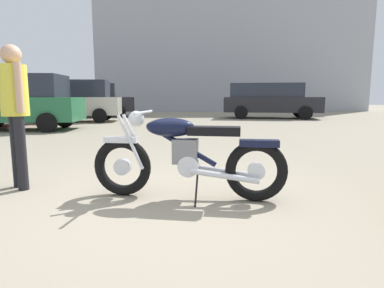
{
  "coord_description": "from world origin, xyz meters",
  "views": [
    {
      "loc": [
        0.24,
        -3.15,
        1.08
      ],
      "look_at": [
        0.25,
        0.7,
        0.51
      ],
      "focal_mm": 29.99,
      "sensor_mm": 36.0,
      "label": 1
    }
  ],
  "objects_px": {
    "pale_sedan_back": "(75,100)",
    "white_estate_far": "(95,100)",
    "bystander": "(14,102)",
    "silver_sedan_mid": "(269,99)",
    "red_hatchback_near": "(20,102)",
    "vintage_motorcycle": "(185,157)"
  },
  "relations": [
    {
      "from": "bystander",
      "to": "silver_sedan_mid",
      "type": "relative_size",
      "value": 0.34
    },
    {
      "from": "pale_sedan_back",
      "to": "white_estate_far",
      "type": "distance_m",
      "value": 3.33
    },
    {
      "from": "pale_sedan_back",
      "to": "white_estate_far",
      "type": "xyz_separation_m",
      "value": [
        -0.15,
        3.33,
        0.0
      ]
    },
    {
      "from": "silver_sedan_mid",
      "to": "pale_sedan_back",
      "type": "distance_m",
      "value": 9.2
    },
    {
      "from": "white_estate_far",
      "to": "bystander",
      "type": "bearing_deg",
      "value": -88.34
    },
    {
      "from": "vintage_motorcycle",
      "to": "red_hatchback_near",
      "type": "bearing_deg",
      "value": -44.21
    },
    {
      "from": "pale_sedan_back",
      "to": "white_estate_far",
      "type": "relative_size",
      "value": 0.98
    },
    {
      "from": "white_estate_far",
      "to": "silver_sedan_mid",
      "type": "bearing_deg",
      "value": -18.46
    },
    {
      "from": "silver_sedan_mid",
      "to": "red_hatchback_near",
      "type": "distance_m",
      "value": 11.08
    },
    {
      "from": "vintage_motorcycle",
      "to": "red_hatchback_near",
      "type": "distance_m",
      "value": 9.0
    },
    {
      "from": "vintage_motorcycle",
      "to": "white_estate_far",
      "type": "relative_size",
      "value": 0.5
    },
    {
      "from": "vintage_motorcycle",
      "to": "white_estate_far",
      "type": "xyz_separation_m",
      "value": [
        -5.12,
        14.04,
        0.47
      ]
    },
    {
      "from": "silver_sedan_mid",
      "to": "pale_sedan_back",
      "type": "relative_size",
      "value": 1.21
    },
    {
      "from": "silver_sedan_mid",
      "to": "white_estate_far",
      "type": "distance_m",
      "value": 9.15
    },
    {
      "from": "white_estate_far",
      "to": "pale_sedan_back",
      "type": "bearing_deg",
      "value": -98.83
    },
    {
      "from": "bystander",
      "to": "pale_sedan_back",
      "type": "relative_size",
      "value": 0.41
    },
    {
      "from": "bystander",
      "to": "red_hatchback_near",
      "type": "distance_m",
      "value": 7.61
    },
    {
      "from": "red_hatchback_near",
      "to": "bystander",
      "type": "bearing_deg",
      "value": 114.22
    },
    {
      "from": "vintage_motorcycle",
      "to": "white_estate_far",
      "type": "distance_m",
      "value": 14.95
    },
    {
      "from": "bystander",
      "to": "silver_sedan_mid",
      "type": "bearing_deg",
      "value": -159.27
    },
    {
      "from": "pale_sedan_back",
      "to": "white_estate_far",
      "type": "height_order",
      "value": "same"
    },
    {
      "from": "vintage_motorcycle",
      "to": "bystander",
      "type": "distance_m",
      "value": 2.08
    }
  ]
}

